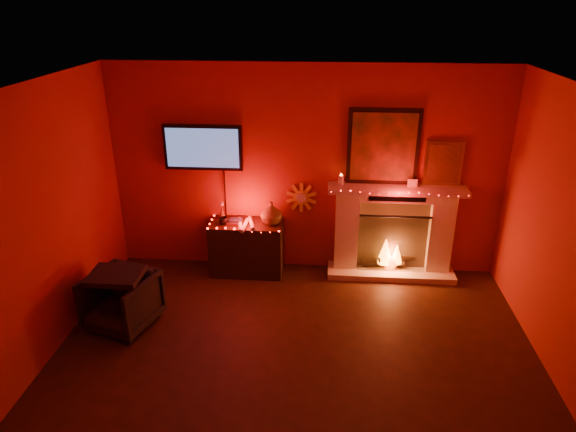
# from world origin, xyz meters

# --- Properties ---
(room) EXTENTS (5.00, 5.00, 5.00)m
(room) POSITION_xyz_m (0.00, 0.00, 1.35)
(room) COLOR black
(room) RESTS_ON ground
(floor) EXTENTS (5.00, 5.00, 0.00)m
(floor) POSITION_xyz_m (0.00, 0.00, 0.00)
(floor) COLOR black
(floor) RESTS_ON ground
(fireplace) EXTENTS (1.72, 0.40, 2.18)m
(fireplace) POSITION_xyz_m (1.14, 2.39, 0.72)
(fireplace) COLOR beige
(fireplace) RESTS_ON floor
(tv) EXTENTS (1.00, 0.07, 1.24)m
(tv) POSITION_xyz_m (-1.30, 2.45, 1.65)
(tv) COLOR black
(tv) RESTS_ON room
(sunburst_clock) EXTENTS (0.40, 0.03, 0.40)m
(sunburst_clock) POSITION_xyz_m (-0.05, 2.48, 1.00)
(sunburst_clock) COLOR gold
(sunburst_clock) RESTS_ON room
(console_table) EXTENTS (0.94, 0.56, 1.01)m
(console_table) POSITION_xyz_m (-0.73, 2.26, 0.40)
(console_table) COLOR black
(console_table) RESTS_ON floor
(armchair) EXTENTS (0.86, 0.87, 0.63)m
(armchair) POSITION_xyz_m (-1.95, 0.95, 0.32)
(armchair) COLOR black
(armchair) RESTS_ON floor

